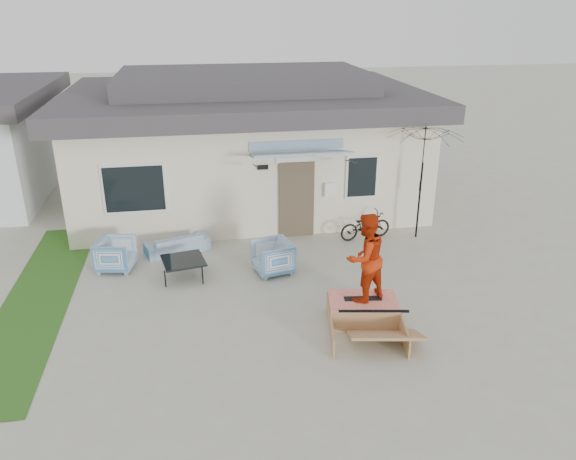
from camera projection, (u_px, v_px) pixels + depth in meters
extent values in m
plane|color=#A5A593|center=(289.00, 324.00, 11.10)|extent=(90.00, 90.00, 0.00)
cube|color=#26561A|center=(39.00, 298.00, 12.09)|extent=(1.40, 8.00, 0.01)
cube|color=beige|center=(246.00, 153.00, 17.81)|extent=(10.00, 7.00, 3.00)
cube|color=#36373D|center=(244.00, 97.00, 17.14)|extent=(10.80, 7.80, 0.50)
cube|color=#36373D|center=(244.00, 79.00, 16.93)|extent=(7.50, 4.50, 0.60)
cube|color=brown|center=(297.00, 200.00, 14.91)|extent=(0.95, 0.08, 2.10)
cube|color=white|center=(134.00, 189.00, 14.05)|extent=(1.60, 0.06, 1.30)
cube|color=white|center=(362.00, 177.00, 15.00)|extent=(0.90, 0.06, 1.20)
cube|color=teal|center=(301.00, 154.00, 13.92)|extent=(2.50, 1.09, 0.29)
imported|color=teal|center=(177.00, 241.00, 14.20)|extent=(1.69, 0.97, 0.64)
imported|color=teal|center=(116.00, 253.00, 13.24)|extent=(0.93, 0.97, 0.86)
imported|color=teal|center=(273.00, 256.00, 13.09)|extent=(0.96, 1.00, 0.87)
cube|color=black|center=(184.00, 269.00, 12.91)|extent=(1.09, 1.09, 0.46)
imported|color=black|center=(365.00, 223.00, 14.95)|extent=(1.53, 0.75, 0.94)
cylinder|color=black|center=(419.00, 201.00, 14.84)|extent=(0.05, 0.05, 2.10)
imported|color=black|center=(422.00, 176.00, 14.58)|extent=(2.45, 2.36, 0.90)
cube|color=black|center=(363.00, 298.00, 11.12)|extent=(0.78, 0.28, 0.05)
imported|color=#B42708|center=(365.00, 256.00, 10.77)|extent=(1.09, 0.98, 1.81)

